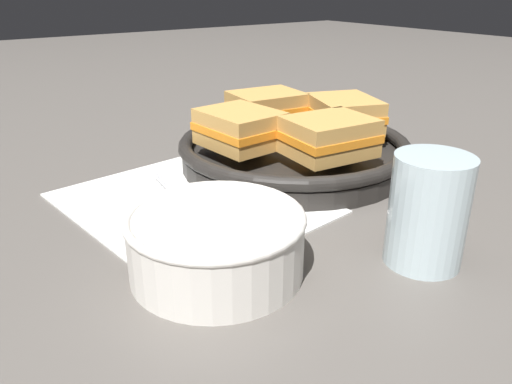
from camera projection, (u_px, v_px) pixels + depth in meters
The scene contains 10 objects.
ground_plane at pixel (242, 216), 0.55m from camera, with size 4.00×4.00×0.00m, color #56514C.
napkin at pixel (190, 202), 0.58m from camera, with size 0.31×0.27×0.00m.
soup_bowl at pixel (216, 239), 0.43m from camera, with size 0.16×0.16×0.06m.
spoon at pixel (188, 205), 0.56m from camera, with size 0.15×0.03×0.01m.
skillet at pixel (294, 151), 0.69m from camera, with size 0.39×0.35×0.04m.
sandwich_near_left at pixel (266, 108), 0.74m from camera, with size 0.10×0.11×0.05m.
sandwich_near_right at pixel (240, 128), 0.64m from camera, with size 0.11×0.09×0.05m.
sandwich_far_left at pixel (329, 137), 0.61m from camera, with size 0.09×0.11×0.05m.
sandwich_far_right at pixel (344, 114), 0.71m from camera, with size 0.13×0.11×0.05m.
drinking_glass at pixel (428, 211), 0.44m from camera, with size 0.07×0.07×0.10m.
Camera 1 is at (0.41, -0.28, 0.24)m, focal length 35.00 mm.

